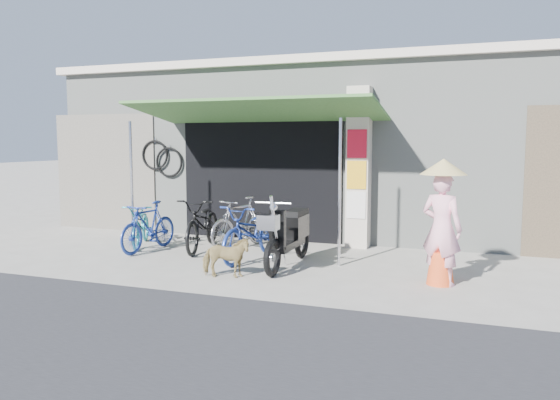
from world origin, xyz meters
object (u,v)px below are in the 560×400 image
(street_dog, at_px, (226,257))
(moped, at_px, (289,235))
(bike_black, at_px, (203,224))
(bike_blue, at_px, (149,227))
(nun, at_px, (442,223))
(bike_navy, at_px, (252,232))
(bike_teal, at_px, (141,225))
(bike_silver, at_px, (241,222))

(street_dog, relative_size, moped, 0.37)
(street_dog, height_order, moped, moped)
(bike_black, relative_size, moped, 0.94)
(bike_blue, height_order, nun, nun)
(nun, bearing_deg, street_dog, 33.75)
(bike_navy, height_order, moped, moped)
(bike_teal, relative_size, moped, 0.78)
(bike_black, height_order, bike_silver, bike_black)
(bike_navy, distance_m, street_dog, 1.28)
(moped, bearing_deg, bike_teal, 168.70)
(bike_teal, distance_m, street_dog, 3.09)
(bike_teal, height_order, bike_navy, bike_navy)
(bike_navy, relative_size, nun, 1.03)
(bike_navy, bearing_deg, moped, -11.88)
(bike_teal, bearing_deg, street_dog, -57.46)
(bike_navy, distance_m, moped, 0.79)
(bike_black, bearing_deg, nun, -25.34)
(moped, height_order, nun, nun)
(street_dog, bearing_deg, bike_black, 21.04)
(bike_navy, xyz_separation_m, nun, (3.10, -0.58, 0.39))
(bike_teal, bearing_deg, moped, -36.04)
(bike_silver, height_order, moped, moped)
(bike_black, relative_size, nun, 1.05)
(bike_teal, distance_m, moped, 3.29)
(bike_teal, distance_m, bike_black, 1.30)
(nun, bearing_deg, bike_silver, -1.16)
(street_dog, bearing_deg, nun, -92.48)
(street_dog, bearing_deg, bike_navy, -10.14)
(bike_blue, relative_size, nun, 0.85)
(bike_teal, bearing_deg, bike_silver, -9.60)
(street_dog, height_order, nun, nun)
(bike_blue, distance_m, bike_navy, 2.06)
(bike_blue, distance_m, bike_black, 0.99)
(bike_teal, xyz_separation_m, nun, (5.57, -1.00, 0.46))
(bike_blue, relative_size, street_dog, 2.09)
(bike_blue, height_order, street_dog, bike_blue)
(bike_teal, height_order, bike_silver, bike_silver)
(bike_blue, height_order, bike_black, bike_black)
(bike_teal, bearing_deg, bike_navy, -34.00)
(bike_navy, bearing_deg, nun, -4.38)
(bike_silver, bearing_deg, bike_blue, -130.64)
(bike_blue, bearing_deg, bike_teal, 143.27)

